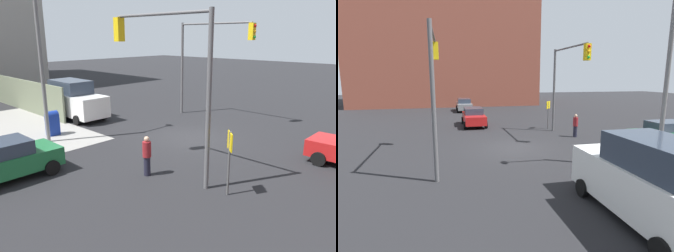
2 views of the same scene
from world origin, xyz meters
TOP-DOWN VIEW (x-y plane):
  - ground_plane at (0.00, 0.00)m, footprint 120.00×120.00m
  - building_brick_west at (-32.00, -3.57)m, footprint 16.00×28.00m
  - traffic_signal_nw_corner at (-2.52, 4.50)m, footprint 5.23×0.36m
  - traffic_signal_se_corner at (2.26, -4.50)m, footprint 5.84×0.36m
  - street_lamp_corner at (5.19, 5.43)m, footprint 0.56×2.68m
  - warning_sign_two_way at (-5.40, 4.41)m, footprint 0.48×0.48m
  - mailbox_blue at (6.20, 5.00)m, footprint 0.56×0.64m
  - sedan_gray at (-19.34, -1.71)m, footprint 4.35×2.02m
  - hatchback_red at (-8.35, -1.61)m, footprint 4.32×2.02m
  - coupe_green at (1.80, 9.26)m, footprint 2.02×3.88m
  - van_white_delivery at (9.06, 1.80)m, footprint 5.40×2.32m
  - pedestrian_crossing at (-2.00, 5.20)m, footprint 0.36×0.36m

SIDE VIEW (x-z plane):
  - ground_plane at x=0.00m, z-range 0.00..0.00m
  - mailbox_blue at x=6.20m, z-range 0.05..1.48m
  - coupe_green at x=1.80m, z-range 0.03..1.65m
  - hatchback_red at x=-8.35m, z-range 0.03..1.65m
  - sedan_gray at x=-19.34m, z-range 0.03..1.65m
  - pedestrian_crossing at x=-2.00m, z-range 0.03..1.71m
  - van_white_delivery at x=9.06m, z-range -0.03..2.59m
  - warning_sign_two_way at x=-5.40m, z-range 0.44..2.84m
  - traffic_signal_nw_corner at x=-2.52m, z-range 1.37..7.87m
  - traffic_signal_se_corner at x=2.26m, z-range 1.40..7.90m
  - street_lamp_corner at x=5.19m, z-range 0.70..8.70m
  - building_brick_west at x=-32.00m, z-range 0.00..17.02m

